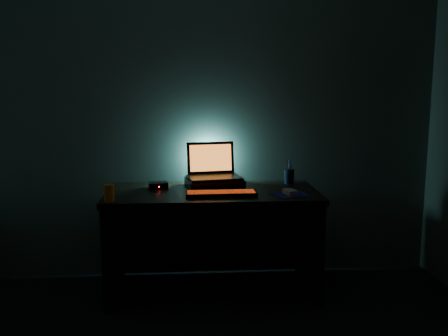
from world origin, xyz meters
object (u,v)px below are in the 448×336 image
at_px(router, 158,185).
at_px(keyboard, 221,194).
at_px(pen_cup, 289,176).
at_px(laptop, 213,169).
at_px(juice_glass, 109,193).
at_px(mouse, 290,192).

bearing_deg(router, keyboard, -40.60).
bearing_deg(pen_cup, keyboard, -144.24).
xyz_separation_m(laptop, juice_glass, (-0.69, -0.48, -0.06)).
relative_size(keyboard, juice_glass, 4.30).
height_order(laptop, keyboard, laptop).
bearing_deg(laptop, juice_glass, -155.10).
bearing_deg(mouse, laptop, 126.42).
relative_size(laptop, mouse, 3.88).
xyz_separation_m(pen_cup, juice_glass, (-1.28, -0.51, 0.00)).
distance_m(laptop, juice_glass, 0.85).
bearing_deg(keyboard, juice_glass, -171.54).
xyz_separation_m(mouse, pen_cup, (0.07, 0.40, 0.03)).
distance_m(keyboard, mouse, 0.47).
relative_size(laptop, router, 2.79).
distance_m(laptop, keyboard, 0.38).
height_order(mouse, juice_glass, juice_glass).
bearing_deg(laptop, pen_cup, -6.54).
bearing_deg(juice_glass, keyboard, 9.52).
relative_size(keyboard, pen_cup, 4.47).
distance_m(keyboard, juice_glass, 0.74).
distance_m(laptop, router, 0.42).
bearing_deg(keyboard, mouse, -2.18).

